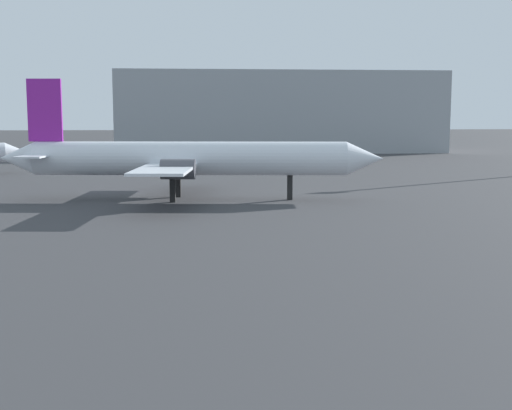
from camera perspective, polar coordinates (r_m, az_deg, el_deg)
name	(u,v)px	position (r m, az deg, el deg)	size (l,w,h in m)	color
airplane_on_taxiway	(186,158)	(59.06, -5.76, 3.83)	(32.73, 22.85, 10.19)	silver
terminal_building	(279,112)	(134.01, 1.89, 7.64)	(60.62, 19.56, 14.99)	#999EA3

